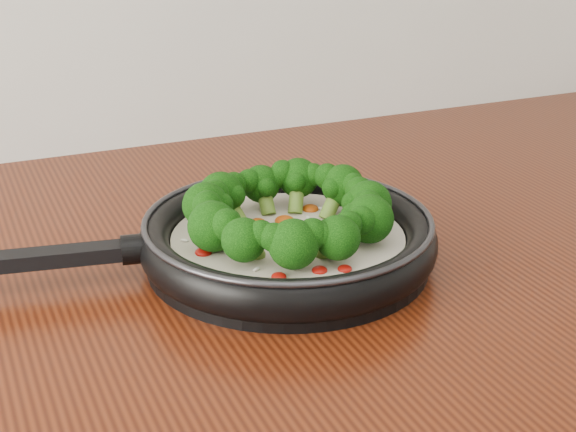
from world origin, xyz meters
name	(u,v)px	position (x,y,z in m)	size (l,w,h in m)	color
skillet	(285,234)	(-0.04, 1.07, 0.93)	(0.47, 0.33, 0.08)	black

